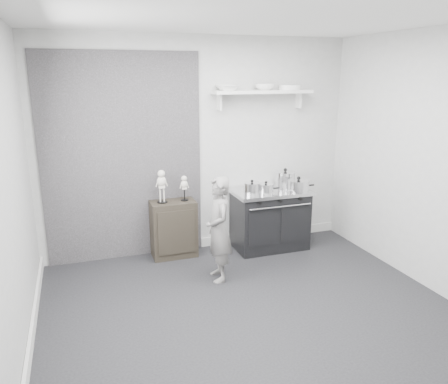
{
  "coord_description": "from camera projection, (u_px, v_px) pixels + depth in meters",
  "views": [
    {
      "loc": [
        -1.49,
        -3.47,
        2.24
      ],
      "look_at": [
        0.04,
        0.95,
        0.97
      ],
      "focal_mm": 35.0,
      "sensor_mm": 36.0,
      "label": 1
    }
  ],
  "objects": [
    {
      "name": "bowl_small",
      "position": [
        265.0,
        87.0,
        5.46
      ],
      "size": [
        0.24,
        0.24,
        0.07
      ],
      "primitive_type": "imported",
      "color": "white",
      "rests_on": "wall_shelf"
    },
    {
      "name": "side_cabinet",
      "position": [
        174.0,
        229.0,
        5.47
      ],
      "size": [
        0.55,
        0.32,
        0.72
      ],
      "primitive_type": "cube",
      "color": "black",
      "rests_on": "ground"
    },
    {
      "name": "pot_front_center",
      "position": [
        266.0,
        188.0,
        5.46
      ],
      "size": [
        0.28,
        0.2,
        0.16
      ],
      "color": "silver",
      "rests_on": "stove"
    },
    {
      "name": "room_shell",
      "position": [
        240.0,
        143.0,
        3.9
      ],
      "size": [
        4.02,
        3.62,
        2.71
      ],
      "color": "#AAAAA7",
      "rests_on": "ground"
    },
    {
      "name": "ground",
      "position": [
        252.0,
        313.0,
        4.22
      ],
      "size": [
        4.0,
        4.0,
        0.0
      ],
      "primitive_type": "plane",
      "color": "black",
      "rests_on": "ground"
    },
    {
      "name": "pot_front_left",
      "position": [
        252.0,
        188.0,
        5.43
      ],
      "size": [
        0.3,
        0.21,
        0.18
      ],
      "color": "silver",
      "rests_on": "stove"
    },
    {
      "name": "bowl_large",
      "position": [
        227.0,
        88.0,
        5.31
      ],
      "size": [
        0.28,
        0.28,
        0.07
      ],
      "primitive_type": "imported",
      "color": "white",
      "rests_on": "wall_shelf"
    },
    {
      "name": "skeleton_torso",
      "position": [
        184.0,
        186.0,
        5.38
      ],
      "size": [
        0.1,
        0.07,
        0.36
      ],
      "primitive_type": null,
      "color": "beige",
      "rests_on": "side_cabinet"
    },
    {
      "name": "pot_front_right",
      "position": [
        298.0,
        186.0,
        5.54
      ],
      "size": [
        0.36,
        0.28,
        0.2
      ],
      "color": "silver",
      "rests_on": "stove"
    },
    {
      "name": "skeleton_full",
      "position": [
        162.0,
        184.0,
        5.28
      ],
      "size": [
        0.13,
        0.08,
        0.47
      ],
      "primitive_type": null,
      "color": "beige",
      "rests_on": "side_cabinet"
    },
    {
      "name": "wall_shelf",
      "position": [
        262.0,
        93.0,
        5.48
      ],
      "size": [
        1.3,
        0.26,
        0.24
      ],
      "color": "silver",
      "rests_on": "room_shell"
    },
    {
      "name": "stove",
      "position": [
        270.0,
        219.0,
        5.74
      ],
      "size": [
        0.98,
        0.62,
        0.79
      ],
      "color": "black",
      "rests_on": "ground"
    },
    {
      "name": "plate_stack",
      "position": [
        290.0,
        87.0,
        5.57
      ],
      "size": [
        0.28,
        0.28,
        0.06
      ],
      "primitive_type": "cylinder",
      "color": "white",
      "rests_on": "wall_shelf"
    },
    {
      "name": "pot_back_right",
      "position": [
        285.0,
        179.0,
        5.77
      ],
      "size": [
        0.36,
        0.27,
        0.25
      ],
      "color": "silver",
      "rests_on": "stove"
    },
    {
      "name": "child",
      "position": [
        219.0,
        229.0,
        4.78
      ],
      "size": [
        0.31,
        0.45,
        1.18
      ],
      "primitive_type": "imported",
      "rotation": [
        0.0,
        0.0,
        -1.63
      ],
      "color": "slate",
      "rests_on": "ground"
    }
  ]
}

